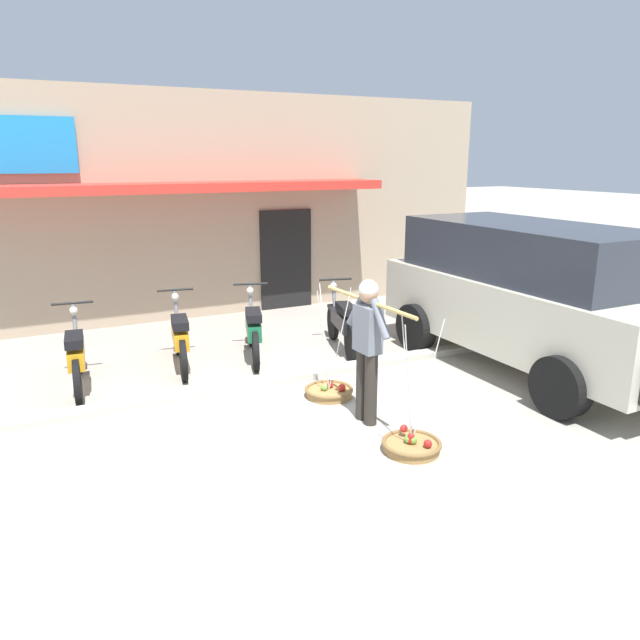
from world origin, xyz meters
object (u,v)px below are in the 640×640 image
(fruit_basket_left_side, at_px, (412,444))
(motorcycle_end_of_row, at_px, (342,323))
(fruit_basket_right_side, at_px, (329,391))
(motorcycle_second_in_row, at_px, (180,338))
(parked_truck, at_px, (530,293))
(fruit_vendor, at_px, (368,342))
(motorcycle_third_in_row, at_px, (253,330))
(motorcycle_nearest_shop, at_px, (77,356))

(fruit_basket_left_side, height_order, motorcycle_end_of_row, fruit_basket_left_side)
(fruit_basket_right_side, distance_m, motorcycle_second_in_row, 2.48)
(motorcycle_end_of_row, height_order, parked_truck, parked_truck)
(fruit_vendor, relative_size, motorcycle_third_in_row, 0.99)
(motorcycle_nearest_shop, relative_size, parked_truck, 0.38)
(fruit_basket_left_side, xyz_separation_m, motorcycle_second_in_row, (-1.52, 3.73, 0.38))
(motorcycle_third_in_row, distance_m, parked_truck, 4.13)
(motorcycle_second_in_row, bearing_deg, parked_truck, -26.49)
(motorcycle_third_in_row, bearing_deg, parked_truck, -32.54)
(fruit_basket_left_side, height_order, motorcycle_second_in_row, fruit_basket_left_side)
(motorcycle_second_in_row, bearing_deg, fruit_basket_left_side, -67.82)
(motorcycle_second_in_row, bearing_deg, motorcycle_end_of_row, -7.76)
(fruit_vendor, distance_m, fruit_basket_right_side, 1.26)
(motorcycle_nearest_shop, height_order, motorcycle_end_of_row, same)
(fruit_basket_right_side, xyz_separation_m, motorcycle_nearest_shop, (-2.87, 1.75, 0.38))
(motorcycle_second_in_row, xyz_separation_m, parked_truck, (4.54, -2.26, 0.68))
(fruit_basket_left_side, bearing_deg, motorcycle_end_of_row, 73.61)
(motorcycle_nearest_shop, bearing_deg, fruit_basket_right_side, -31.38)
(fruit_basket_right_side, bearing_deg, motorcycle_third_in_row, 99.70)
(fruit_basket_right_side, bearing_deg, motorcycle_second_in_row, 125.89)
(fruit_basket_right_side, height_order, motorcycle_end_of_row, fruit_basket_right_side)
(fruit_vendor, height_order, parked_truck, parked_truck)
(motorcycle_end_of_row, bearing_deg, fruit_vendor, -112.44)
(fruit_basket_left_side, height_order, fruit_basket_right_side, same)
(fruit_basket_left_side, bearing_deg, motorcycle_third_in_row, 96.39)
(fruit_basket_right_side, bearing_deg, fruit_vendor, -87.38)
(fruit_vendor, bearing_deg, motorcycle_third_in_row, 97.50)
(fruit_basket_left_side, xyz_separation_m, motorcycle_end_of_row, (1.00, 3.39, 0.38))
(motorcycle_third_in_row, bearing_deg, fruit_basket_right_side, -80.30)
(fruit_basket_right_side, relative_size, parked_truck, 0.30)
(fruit_basket_right_side, distance_m, motorcycle_third_in_row, 1.98)
(fruit_vendor, xyz_separation_m, parked_truck, (3.06, 0.59, 0.15))
(fruit_vendor, bearing_deg, motorcycle_nearest_shop, 138.00)
(motorcycle_end_of_row, bearing_deg, fruit_basket_right_side, -123.26)
(fruit_basket_left_side, height_order, parked_truck, parked_truck)
(motorcycle_nearest_shop, distance_m, motorcycle_third_in_row, 2.55)
(motorcycle_third_in_row, relative_size, parked_truck, 0.37)
(motorcycle_end_of_row, bearing_deg, motorcycle_third_in_row, 169.17)
(motorcycle_second_in_row, height_order, motorcycle_end_of_row, same)
(fruit_basket_right_side, bearing_deg, motorcycle_nearest_shop, 148.62)
(fruit_vendor, xyz_separation_m, motorcycle_third_in_row, (-0.37, 2.78, -0.53))
(motorcycle_nearest_shop, bearing_deg, fruit_vendor, -42.00)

